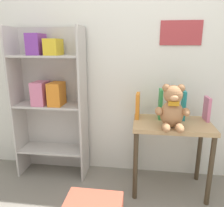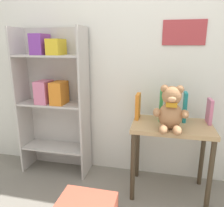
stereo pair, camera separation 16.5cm
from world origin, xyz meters
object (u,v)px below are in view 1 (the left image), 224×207
Objects in this scene: display_table at (171,134)px; teddy_bear at (172,108)px; bookshelf_side at (51,95)px; book_standing_orange at (138,106)px; book_standing_pink at (207,109)px; book_standing_green at (160,104)px; book_standing_teal at (183,105)px.

teddy_bear is at bearing -101.70° from display_table.
book_standing_orange is (0.84, -0.06, -0.06)m from bookshelf_side.
book_standing_orange is 0.59m from book_standing_pink.
book_standing_orange reaches higher than book_standing_pink.
book_standing_green reaches higher than book_standing_pink.
book_standing_teal is at bearing 44.52° from display_table.
teddy_bear is 0.23m from book_standing_green.
bookshelf_side is 2.20× the size of display_table.
book_standing_pink is at bearing -0.63° from book_standing_teal.
bookshelf_side is at bearing 166.15° from teddy_bear.
display_table is 0.27m from book_standing_teal.
book_standing_green is 0.20m from book_standing_teal.
book_standing_pink is (0.59, 0.01, -0.01)m from book_standing_orange.
bookshelf_side reaches higher than book_standing_teal.
teddy_bear is at bearing -72.19° from book_standing_green.
bookshelf_side is 6.97× the size of book_standing_pink.
book_standing_orange is 0.40m from book_standing_teal.
display_table is 0.38m from book_standing_orange.
display_table is at bearing -164.49° from book_standing_pink.
book_standing_teal is (0.10, 0.10, 0.24)m from display_table.
book_standing_teal is (0.12, 0.22, -0.03)m from teddy_bear.
book_standing_green is at bearing -179.39° from book_standing_teal.
teddy_bear is (-0.03, -0.12, 0.27)m from display_table.
book_standing_green is at bearing -3.12° from bookshelf_side.
book_standing_teal is at bearing -0.23° from book_standing_green.
bookshelf_side is 6.37× the size of book_standing_orange.
book_standing_green reaches higher than book_standing_teal.
book_standing_green is at bearing 108.76° from teddy_bear.
book_standing_teal is 0.20m from book_standing_pink.
book_standing_orange is (-0.27, 0.21, -0.05)m from teddy_bear.
book_standing_orange is 1.09× the size of book_standing_pink.
book_standing_orange is at bearing -178.56° from book_standing_teal.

